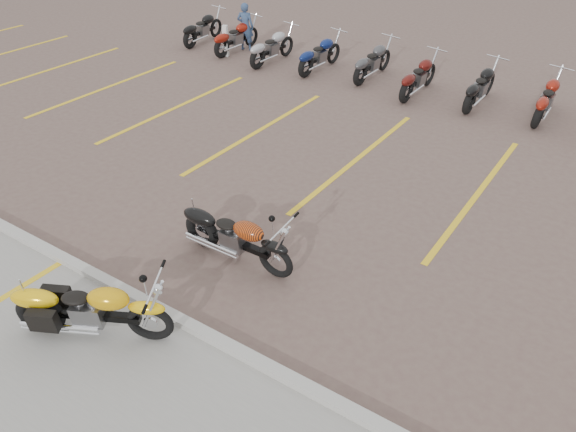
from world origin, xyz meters
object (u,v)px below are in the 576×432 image
Objects in this scene: yellow_cruiser at (90,310)px; flame_cruiser at (236,238)px; person_a at (245,27)px; bollard at (226,41)px.

yellow_cruiser is 0.95× the size of flame_cruiser.
person_a reaches higher than yellow_cruiser.
flame_cruiser is 2.17× the size of bollard.
yellow_cruiser is at bearing -103.45° from flame_cruiser.
bollard is at bearing 65.02° from person_a.
bollard reaches higher than flame_cruiser.
flame_cruiser is 11.10m from bollard.
yellow_cruiser reaches higher than flame_cruiser.
yellow_cruiser is 2.06× the size of bollard.
flame_cruiser is at bearing 49.73° from yellow_cruiser.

